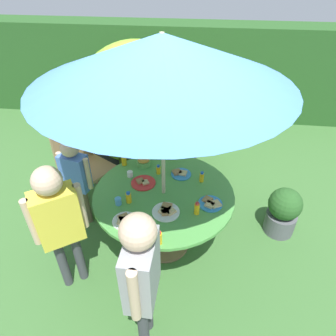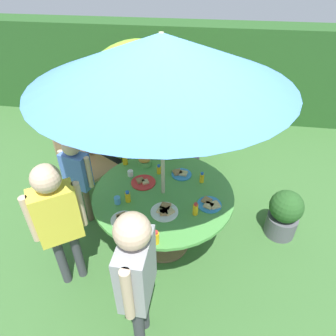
{
  "view_description": "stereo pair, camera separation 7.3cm",
  "coord_description": "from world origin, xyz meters",
  "px_view_note": "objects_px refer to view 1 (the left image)",
  "views": [
    {
      "loc": [
        0.31,
        -2.2,
        2.67
      ],
      "look_at": [
        0.02,
        0.16,
        0.93
      ],
      "focal_mm": 32.13,
      "sensor_mm": 36.0,
      "label": 1
    },
    {
      "loc": [
        0.38,
        -2.19,
        2.67
      ],
      "look_at": [
        0.02,
        0.16,
        0.93
      ],
      "focal_mm": 32.13,
      "sensor_mm": 36.0,
      "label": 2
    }
  ],
  "objects_px": {
    "juice_bottle_spot_a": "(124,160)",
    "cup_near": "(130,174)",
    "child_in_blue_shirt": "(75,172)",
    "dome_tent": "(138,105)",
    "plate_near_right": "(143,183)",
    "patio_umbrella": "(162,60)",
    "child_in_grey_shirt": "(141,271)",
    "juice_bottle_center_front": "(202,177)",
    "snack_bowl": "(144,162)",
    "garden_table": "(164,203)",
    "juice_bottle_spot_b": "(197,209)",
    "wooden_chair": "(82,162)",
    "plate_near_left": "(181,174)",
    "juice_bottle_back_edge": "(158,170)",
    "child_in_yellow_shirt": "(58,217)",
    "potted_plant": "(283,211)",
    "plate_far_left": "(166,211)",
    "juice_bottle_front_edge": "(129,198)",
    "plate_center_back": "(211,203)",
    "juice_bottle_mid_left": "(175,154)",
    "cup_far": "(118,201)",
    "juice_bottle_mid_right": "(159,238)",
    "plate_far_right": "(125,220)",
    "child_in_pink_shirt": "(134,131)"
  },
  "relations": [
    {
      "from": "patio_umbrella",
      "to": "cup_far",
      "type": "bearing_deg",
      "value": -151.41
    },
    {
      "from": "child_in_yellow_shirt",
      "to": "plate_near_right",
      "type": "bearing_deg",
      "value": 14.32
    },
    {
      "from": "plate_center_back",
      "to": "cup_far",
      "type": "relative_size",
      "value": 3.18
    },
    {
      "from": "dome_tent",
      "to": "plate_near_right",
      "type": "height_order",
      "value": "dome_tent"
    },
    {
      "from": "plate_near_right",
      "to": "child_in_grey_shirt",
      "type": "bearing_deg",
      "value": -79.58
    },
    {
      "from": "child_in_grey_shirt",
      "to": "cup_far",
      "type": "bearing_deg",
      "value": 26.72
    },
    {
      "from": "dome_tent",
      "to": "child_in_blue_shirt",
      "type": "relative_size",
      "value": 1.79
    },
    {
      "from": "juice_bottle_back_edge",
      "to": "cup_near",
      "type": "relative_size",
      "value": 1.7
    },
    {
      "from": "plate_near_left",
      "to": "juice_bottle_mid_right",
      "type": "relative_size",
      "value": 1.61
    },
    {
      "from": "plate_near_left",
      "to": "cup_near",
      "type": "xyz_separation_m",
      "value": [
        -0.52,
        -0.1,
        0.02
      ]
    },
    {
      "from": "dome_tent",
      "to": "cup_near",
      "type": "relative_size",
      "value": 32.74
    },
    {
      "from": "wooden_chair",
      "to": "cup_far",
      "type": "bearing_deg",
      "value": -110.32
    },
    {
      "from": "plate_far_left",
      "to": "juice_bottle_front_edge",
      "type": "distance_m",
      "value": 0.38
    },
    {
      "from": "child_in_grey_shirt",
      "to": "wooden_chair",
      "type": "bearing_deg",
      "value": 34.02
    },
    {
      "from": "wooden_chair",
      "to": "juice_bottle_spot_a",
      "type": "relative_size",
      "value": 7.73
    },
    {
      "from": "garden_table",
      "to": "child_in_blue_shirt",
      "type": "bearing_deg",
      "value": 166.37
    },
    {
      "from": "potted_plant",
      "to": "plate_far_left",
      "type": "relative_size",
      "value": 2.36
    },
    {
      "from": "juice_bottle_back_edge",
      "to": "cup_near",
      "type": "distance_m",
      "value": 0.3
    },
    {
      "from": "garden_table",
      "to": "plate_near_right",
      "type": "relative_size",
      "value": 5.52
    },
    {
      "from": "wooden_chair",
      "to": "juice_bottle_spot_b",
      "type": "bearing_deg",
      "value": -91.45
    },
    {
      "from": "potted_plant",
      "to": "plate_center_back",
      "type": "bearing_deg",
      "value": -150.99
    },
    {
      "from": "child_in_grey_shirt",
      "to": "juice_bottle_front_edge",
      "type": "height_order",
      "value": "child_in_grey_shirt"
    },
    {
      "from": "dome_tent",
      "to": "juice_bottle_spot_b",
      "type": "bearing_deg",
      "value": -73.63
    },
    {
      "from": "child_in_yellow_shirt",
      "to": "plate_near_left",
      "type": "bearing_deg",
      "value": 7.7
    },
    {
      "from": "child_in_blue_shirt",
      "to": "juice_bottle_front_edge",
      "type": "xyz_separation_m",
      "value": [
        0.69,
        -0.42,
        0.08
      ]
    },
    {
      "from": "plate_near_left",
      "to": "juice_bottle_back_edge",
      "type": "xyz_separation_m",
      "value": [
        -0.23,
        -0.01,
        0.04
      ]
    },
    {
      "from": "plate_far_right",
      "to": "juice_bottle_mid_right",
      "type": "distance_m",
      "value": 0.39
    },
    {
      "from": "patio_umbrella",
      "to": "snack_bowl",
      "type": "bearing_deg",
      "value": 122.89
    },
    {
      "from": "plate_center_back",
      "to": "wooden_chair",
      "type": "bearing_deg",
      "value": 153.4
    },
    {
      "from": "snack_bowl",
      "to": "juice_bottle_back_edge",
      "type": "bearing_deg",
      "value": -36.05
    },
    {
      "from": "patio_umbrella",
      "to": "juice_bottle_center_front",
      "type": "height_order",
      "value": "patio_umbrella"
    },
    {
      "from": "juice_bottle_center_front",
      "to": "juice_bottle_mid_right",
      "type": "xyz_separation_m",
      "value": [
        -0.32,
        -0.84,
        0.01
      ]
    },
    {
      "from": "plate_near_left",
      "to": "juice_bottle_center_front",
      "type": "distance_m",
      "value": 0.24
    },
    {
      "from": "juice_bottle_spot_a",
      "to": "cup_near",
      "type": "relative_size",
      "value": 2.03
    },
    {
      "from": "child_in_blue_shirt",
      "to": "dome_tent",
      "type": "bearing_deg",
      "value": 87.9
    },
    {
      "from": "child_in_yellow_shirt",
      "to": "cup_near",
      "type": "height_order",
      "value": "child_in_yellow_shirt"
    },
    {
      "from": "plate_near_right",
      "to": "juice_bottle_mid_right",
      "type": "height_order",
      "value": "juice_bottle_mid_right"
    },
    {
      "from": "dome_tent",
      "to": "plate_far_right",
      "type": "xyz_separation_m",
      "value": [
        0.31,
        -2.11,
        -0.11
      ]
    },
    {
      "from": "juice_bottle_mid_left",
      "to": "child_in_grey_shirt",
      "type": "bearing_deg",
      "value": -92.52
    },
    {
      "from": "juice_bottle_center_front",
      "to": "patio_umbrella",
      "type": "bearing_deg",
      "value": -148.7
    },
    {
      "from": "garden_table",
      "to": "juice_bottle_spot_b",
      "type": "distance_m",
      "value": 0.46
    },
    {
      "from": "patio_umbrella",
      "to": "dome_tent",
      "type": "distance_m",
      "value": 2.13
    },
    {
      "from": "plate_near_right",
      "to": "juice_bottle_mid_left",
      "type": "relative_size",
      "value": 2.25
    },
    {
      "from": "child_in_blue_shirt",
      "to": "child_in_yellow_shirt",
      "type": "bearing_deg",
      "value": -63.2
    },
    {
      "from": "child_in_blue_shirt",
      "to": "plate_near_right",
      "type": "relative_size",
      "value": 4.51
    },
    {
      "from": "juice_bottle_front_edge",
      "to": "juice_bottle_spot_b",
      "type": "relative_size",
      "value": 0.92
    },
    {
      "from": "plate_far_left",
      "to": "child_in_grey_shirt",
      "type": "bearing_deg",
      "value": -96.01
    },
    {
      "from": "child_in_pink_shirt",
      "to": "cup_near",
      "type": "distance_m",
      "value": 0.74
    },
    {
      "from": "child_in_yellow_shirt",
      "to": "juice_bottle_mid_right",
      "type": "height_order",
      "value": "child_in_yellow_shirt"
    },
    {
      "from": "child_in_blue_shirt",
      "to": "snack_bowl",
      "type": "height_order",
      "value": "child_in_blue_shirt"
    }
  ]
}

